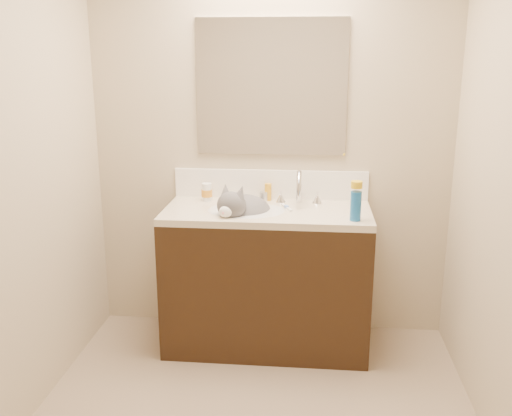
% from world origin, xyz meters
% --- Properties ---
extents(room_shell, '(2.24, 2.54, 2.52)m').
position_xyz_m(room_shell, '(0.00, 0.00, 1.49)').
color(room_shell, tan).
rests_on(room_shell, ground).
extents(vanity_cabinet, '(1.20, 0.55, 0.82)m').
position_xyz_m(vanity_cabinet, '(0.00, 0.97, 0.41)').
color(vanity_cabinet, black).
rests_on(vanity_cabinet, ground).
extents(counter_slab, '(1.20, 0.55, 0.04)m').
position_xyz_m(counter_slab, '(0.00, 0.97, 0.84)').
color(counter_slab, beige).
rests_on(counter_slab, vanity_cabinet).
extents(basin, '(0.45, 0.36, 0.14)m').
position_xyz_m(basin, '(-0.12, 0.94, 0.79)').
color(basin, silver).
rests_on(basin, vanity_cabinet).
extents(faucet, '(0.28, 0.20, 0.21)m').
position_xyz_m(faucet, '(0.18, 1.11, 0.95)').
color(faucet, silver).
rests_on(faucet, counter_slab).
extents(cat, '(0.42, 0.48, 0.34)m').
position_xyz_m(cat, '(-0.14, 0.96, 0.84)').
color(cat, '#524F52').
rests_on(cat, basin).
extents(backsplash, '(1.20, 0.02, 0.18)m').
position_xyz_m(backsplash, '(0.00, 1.24, 0.95)').
color(backsplash, white).
rests_on(backsplash, counter_slab).
extents(mirror, '(0.90, 0.02, 0.80)m').
position_xyz_m(mirror, '(0.00, 1.24, 1.54)').
color(mirror, white).
rests_on(mirror, room_shell).
extents(pill_bottle, '(0.08, 0.08, 0.11)m').
position_xyz_m(pill_bottle, '(-0.39, 1.14, 0.91)').
color(pill_bottle, white).
rests_on(pill_bottle, counter_slab).
extents(pill_label, '(0.09, 0.09, 0.04)m').
position_xyz_m(pill_label, '(-0.39, 1.14, 0.91)').
color(pill_label, orange).
rests_on(pill_label, pill_bottle).
extents(silver_jar, '(0.06, 0.06, 0.06)m').
position_xyz_m(silver_jar, '(-0.04, 1.17, 0.89)').
color(silver_jar, '#B7B7BC').
rests_on(silver_jar, counter_slab).
extents(amber_bottle, '(0.05, 0.05, 0.11)m').
position_xyz_m(amber_bottle, '(-0.01, 1.19, 0.91)').
color(amber_bottle, gold).
rests_on(amber_bottle, counter_slab).
extents(toothbrush, '(0.07, 0.15, 0.01)m').
position_xyz_m(toothbrush, '(0.11, 1.01, 0.87)').
color(toothbrush, white).
rests_on(toothbrush, counter_slab).
extents(toothbrush_head, '(0.03, 0.04, 0.02)m').
position_xyz_m(toothbrush_head, '(0.11, 1.01, 0.87)').
color(toothbrush_head, '#6C91E6').
rests_on(toothbrush_head, counter_slab).
extents(spray_can, '(0.06, 0.06, 0.16)m').
position_xyz_m(spray_can, '(0.49, 0.80, 0.94)').
color(spray_can, '#175BA6').
rests_on(spray_can, counter_slab).
extents(spray_cap, '(0.07, 0.07, 0.04)m').
position_xyz_m(spray_cap, '(0.49, 0.80, 1.06)').
color(spray_cap, gold).
rests_on(spray_cap, spray_can).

